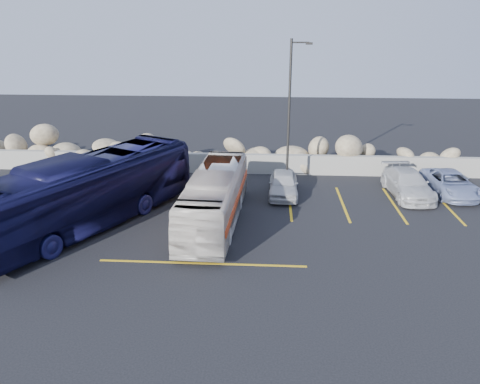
# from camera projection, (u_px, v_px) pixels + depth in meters

# --- Properties ---
(ground) EXTENTS (90.00, 90.00, 0.00)m
(ground) POSITION_uv_depth(u_px,v_px,m) (228.00, 267.00, 17.68)
(ground) COLOR black
(ground) RESTS_ON ground
(seawall) EXTENTS (60.00, 0.40, 1.20)m
(seawall) POSITION_uv_depth(u_px,v_px,m) (245.00, 164.00, 28.76)
(seawall) COLOR gray
(seawall) RESTS_ON ground
(riprap_pile) EXTENTS (54.00, 2.80, 2.60)m
(riprap_pile) POSITION_uv_depth(u_px,v_px,m) (246.00, 148.00, 29.65)
(riprap_pile) COLOR #8D7A5C
(riprap_pile) RESTS_ON ground
(parking_lines) EXTENTS (18.16, 9.36, 0.01)m
(parking_lines) POSITION_uv_depth(u_px,v_px,m) (333.00, 214.00, 22.63)
(parking_lines) COLOR gold
(parking_lines) RESTS_ON ground
(lamppost) EXTENTS (1.14, 0.18, 8.00)m
(lamppost) POSITION_uv_depth(u_px,v_px,m) (290.00, 111.00, 25.01)
(lamppost) COLOR #2A2825
(lamppost) RESTS_ON ground
(vintage_bus) EXTENTS (2.48, 8.94, 2.47)m
(vintage_bus) POSITION_uv_depth(u_px,v_px,m) (215.00, 197.00, 21.31)
(vintage_bus) COLOR beige
(vintage_bus) RESTS_ON ground
(tour_coach) EXTENTS (7.80, 11.59, 3.24)m
(tour_coach) POSITION_uv_depth(u_px,v_px,m) (87.00, 192.00, 20.85)
(tour_coach) COLOR #101036
(tour_coach) RESTS_ON ground
(car_a) EXTENTS (1.62, 3.83, 1.29)m
(car_a) POSITION_uv_depth(u_px,v_px,m) (283.00, 184.00, 24.95)
(car_a) COLOR silver
(car_a) RESTS_ON ground
(car_c) EXTENTS (2.19, 4.72, 1.34)m
(car_c) POSITION_uv_depth(u_px,v_px,m) (408.00, 184.00, 24.88)
(car_c) COLOR silver
(car_c) RESTS_ON ground
(car_d) EXTENTS (2.29, 4.54, 1.23)m
(car_d) POSITION_uv_depth(u_px,v_px,m) (450.00, 183.00, 25.11)
(car_d) COLOR #8290B8
(car_d) RESTS_ON ground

